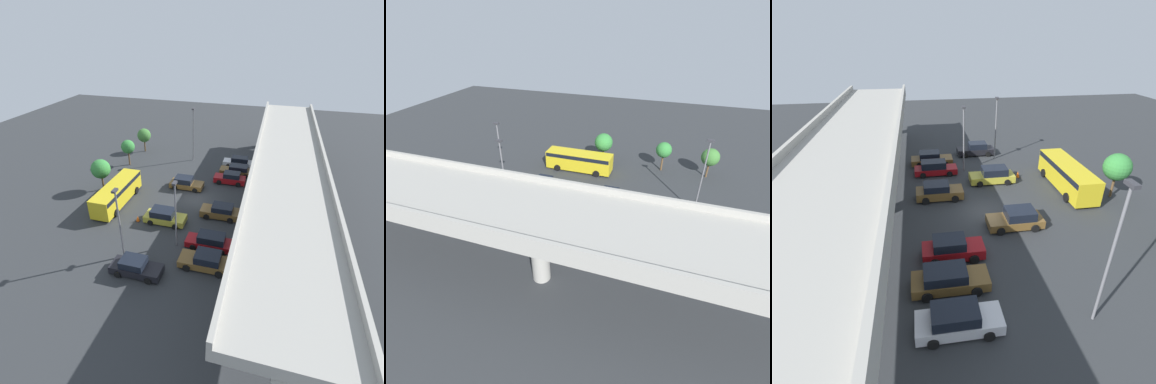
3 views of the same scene
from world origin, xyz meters
TOP-DOWN VIEW (x-y plane):
  - ground_plane at (0.00, 0.00)m, footprint 101.07×101.07m
  - highway_overpass at (0.00, 10.64)m, footprint 48.62×7.48m
  - parked_car_0 at (-11.43, 4.07)m, footprint 1.97×4.64m
  - parked_car_1 at (-8.40, 4.22)m, footprint 2.06×4.77m
  - parked_car_2 at (-5.57, 3.68)m, footprint 1.98×4.31m
  - parked_car_3 at (-2.58, -1.91)m, footprint 2.20×4.48m
  - parked_car_4 at (3.02, 3.94)m, footprint 2.13×4.40m
  - parked_car_5 at (5.74, -1.93)m, footprint 2.20×4.66m
  - parked_car_6 at (8.60, 3.93)m, footprint 1.97×4.66m
  - parked_car_7 at (11.45, 4.19)m, footprint 2.21×4.83m
  - parked_car_8 at (13.88, -1.70)m, footprint 2.08×4.70m
  - shuttle_bus at (3.36, -8.99)m, footprint 8.96×2.72m
  - lamp_post_near_aisle at (-11.88, -3.41)m, footprint 0.70×0.35m
  - lamp_post_mid_lot at (9.20, 0.61)m, footprint 0.70×0.35m
  - lamp_post_by_overpass at (12.20, -3.73)m, footprint 0.70×0.35m
  - tree_front_left at (-13.30, -12.49)m, footprint 2.29×2.29m
  - tree_front_centre at (-7.41, -12.62)m, footprint 2.09×2.09m
  - tree_front_far_right at (0.89, -12.43)m, footprint 2.53×2.53m
  - traffic_cone at (6.42, -4.93)m, footprint 0.44×0.44m

SIDE VIEW (x-z plane):
  - ground_plane at x=0.00m, z-range 0.00..0.00m
  - traffic_cone at x=6.42m, z-range -0.02..0.68m
  - parked_car_1 at x=-8.40m, z-range -0.03..1.46m
  - parked_car_0 at x=-11.43m, z-range -0.05..1.51m
  - parked_car_8 at x=13.88m, z-range -0.07..1.53m
  - parked_car_3 at x=-2.58m, z-range -0.05..1.51m
  - parked_car_7 at x=11.45m, z-range -0.06..1.54m
  - parked_car_6 at x=8.60m, z-range -0.04..1.53m
  - parked_car_4 at x=3.02m, z-range -0.04..1.54m
  - parked_car_2 at x=-5.57m, z-range -0.05..1.56m
  - parked_car_5 at x=5.74m, z-range -0.05..1.60m
  - shuttle_bus at x=3.36m, z-range 0.25..2.82m
  - tree_front_left at x=-13.30m, z-range 0.85..4.88m
  - tree_front_centre at x=-7.41m, z-range 0.96..5.03m
  - tree_front_far_right at x=0.89m, z-range 0.90..5.25m
  - lamp_post_mid_lot at x=9.20m, z-range 0.67..7.94m
  - lamp_post_by_overpass at x=12.20m, z-range 0.68..8.15m
  - lamp_post_near_aisle at x=-11.88m, z-range 0.70..9.15m
  - highway_overpass at x=0.00m, z-range 2.41..9.87m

